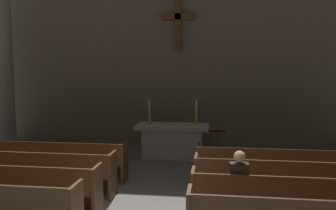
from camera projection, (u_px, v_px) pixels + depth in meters
pew_left_row_2 at (0, 187)px, 6.62m from camera, size 3.83×0.50×0.95m
pew_left_row_3 at (27, 171)px, 7.58m from camera, size 3.83×0.50×0.95m
pew_left_row_4 at (48, 160)px, 8.55m from camera, size 3.83×0.50×0.95m
pew_right_row_2 at (305, 201)px, 5.91m from camera, size 3.83×0.50×0.95m
pew_right_row_3 at (293, 182)px, 6.87m from camera, size 3.83×0.50×0.95m
pew_right_row_4 at (283, 168)px, 7.84m from camera, size 3.83×0.50×0.95m
altar at (173, 140)px, 10.54m from camera, size 2.20×0.90×1.01m
candlestick_left at (149, 116)px, 10.55m from camera, size 0.16×0.16×0.74m
candlestick_right at (196, 117)px, 10.37m from camera, size 0.16×0.16×0.74m
apse_with_cross at (179, 37)px, 11.88m from camera, size 12.14×0.46×7.44m
lectern at (217, 150)px, 9.19m from camera, size 0.44×0.36×1.15m
lone_worshipper at (239, 185)px, 6.06m from camera, size 0.32×0.43×1.32m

